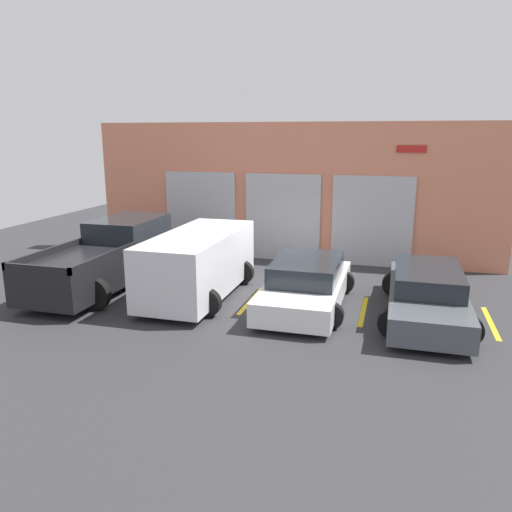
{
  "coord_description": "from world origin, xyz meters",
  "views": [
    {
      "loc": [
        3.53,
        -13.6,
        4.29
      ],
      "look_at": [
        0.0,
        -1.09,
        1.1
      ],
      "focal_mm": 35.0,
      "sensor_mm": 36.0,
      "label": 1
    }
  ],
  "objects_px": {
    "pickup_truck": "(108,257)",
    "sedan_white": "(306,284)",
    "sedan_side": "(199,263)",
    "van_right": "(427,294)"
  },
  "relations": [
    {
      "from": "pickup_truck",
      "to": "van_right",
      "type": "relative_size",
      "value": 1.14
    },
    {
      "from": "sedan_white",
      "to": "van_right",
      "type": "bearing_deg",
      "value": -0.01
    },
    {
      "from": "sedan_side",
      "to": "sedan_white",
      "type": "bearing_deg",
      "value": 0.54
    },
    {
      "from": "pickup_truck",
      "to": "sedan_side",
      "type": "height_order",
      "value": "pickup_truck"
    },
    {
      "from": "pickup_truck",
      "to": "van_right",
      "type": "xyz_separation_m",
      "value": [
        8.76,
        -0.26,
        -0.27
      ]
    },
    {
      "from": "pickup_truck",
      "to": "sedan_white",
      "type": "bearing_deg",
      "value": -2.5
    },
    {
      "from": "pickup_truck",
      "to": "sedan_white",
      "type": "distance_m",
      "value": 5.85
    },
    {
      "from": "sedan_side",
      "to": "van_right",
      "type": "distance_m",
      "value": 5.85
    },
    {
      "from": "sedan_side",
      "to": "van_right",
      "type": "height_order",
      "value": "sedan_side"
    },
    {
      "from": "pickup_truck",
      "to": "sedan_white",
      "type": "height_order",
      "value": "pickup_truck"
    }
  ]
}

